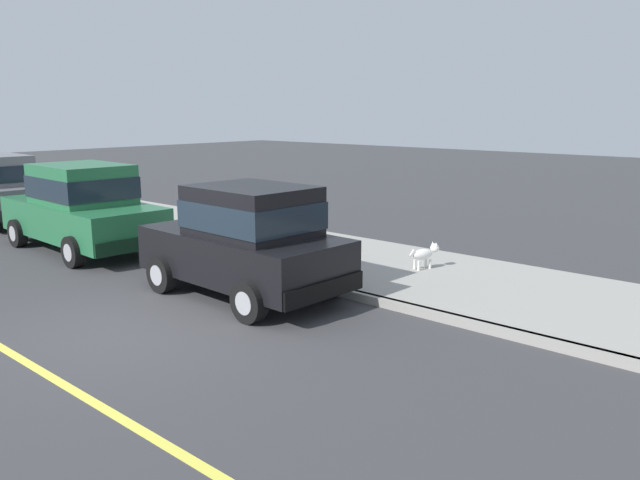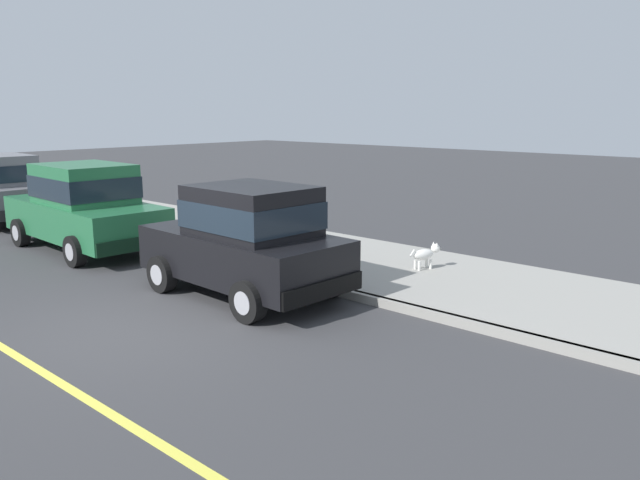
{
  "view_description": "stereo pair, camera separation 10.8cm",
  "coord_description": "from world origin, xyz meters",
  "px_view_note": "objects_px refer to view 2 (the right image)",
  "views": [
    {
      "loc": [
        -4.64,
        -7.64,
        3.09
      ],
      "look_at": [
        3.37,
        -0.53,
        0.85
      ],
      "focal_mm": 35.15,
      "sensor_mm": 36.0,
      "label": 1
    },
    {
      "loc": [
        -4.57,
        -7.72,
        3.09
      ],
      "look_at": [
        3.37,
        -0.53,
        0.85
      ],
      "focal_mm": 35.15,
      "sensor_mm": 36.0,
      "label": 2
    }
  ],
  "objects_px": {
    "car_black_hatchback": "(246,239)",
    "car_green_sedan": "(85,206)",
    "fire_hydrant": "(287,249)",
    "dog_white": "(426,254)"
  },
  "relations": [
    {
      "from": "car_black_hatchback",
      "to": "car_green_sedan",
      "type": "relative_size",
      "value": 0.83
    },
    {
      "from": "dog_white",
      "to": "car_green_sedan",
      "type": "bearing_deg",
      "value": 114.69
    },
    {
      "from": "car_black_hatchback",
      "to": "dog_white",
      "type": "relative_size",
      "value": 5.24
    },
    {
      "from": "car_black_hatchback",
      "to": "dog_white",
      "type": "height_order",
      "value": "car_black_hatchback"
    },
    {
      "from": "car_green_sedan",
      "to": "fire_hydrant",
      "type": "distance_m",
      "value": 5.07
    },
    {
      "from": "dog_white",
      "to": "fire_hydrant",
      "type": "relative_size",
      "value": 1.01
    },
    {
      "from": "car_black_hatchback",
      "to": "fire_hydrant",
      "type": "distance_m",
      "value": 1.69
    },
    {
      "from": "car_black_hatchback",
      "to": "car_green_sedan",
      "type": "height_order",
      "value": "car_green_sedan"
    },
    {
      "from": "car_black_hatchback",
      "to": "car_green_sedan",
      "type": "bearing_deg",
      "value": 90.39
    },
    {
      "from": "car_black_hatchback",
      "to": "dog_white",
      "type": "bearing_deg",
      "value": -25.75
    }
  ]
}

